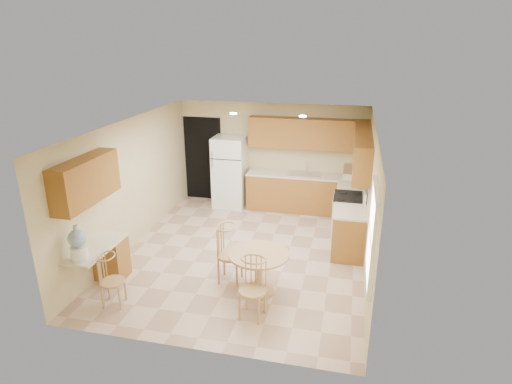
% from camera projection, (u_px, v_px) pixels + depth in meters
% --- Properties ---
extents(floor, '(5.50, 5.50, 0.00)m').
position_uv_depth(floor, '(244.00, 254.00, 8.25)').
color(floor, '#C7A990').
rests_on(floor, ground).
extents(ceiling, '(4.50, 5.50, 0.02)m').
position_uv_depth(ceiling, '(242.00, 125.00, 7.39)').
color(ceiling, white).
rests_on(ceiling, wall_back).
extents(wall_back, '(4.50, 0.02, 2.50)m').
position_uv_depth(wall_back, '(272.00, 155.00, 10.34)').
color(wall_back, beige).
rests_on(wall_back, floor).
extents(wall_front, '(4.50, 0.02, 2.50)m').
position_uv_depth(wall_front, '(188.00, 267.00, 5.30)').
color(wall_front, beige).
rests_on(wall_front, floor).
extents(wall_left, '(0.02, 5.50, 2.50)m').
position_uv_depth(wall_left, '(131.00, 184.00, 8.29)').
color(wall_left, beige).
rests_on(wall_left, floor).
extents(wall_right, '(0.02, 5.50, 2.50)m').
position_uv_depth(wall_right, '(370.00, 203.00, 7.35)').
color(wall_right, beige).
rests_on(wall_right, floor).
extents(doorway, '(0.90, 0.02, 2.10)m').
position_uv_depth(doorway, '(203.00, 159.00, 10.76)').
color(doorway, black).
rests_on(doorway, floor).
extents(base_cab_back, '(2.75, 0.60, 0.87)m').
position_uv_depth(base_cab_back, '(305.00, 193.00, 10.16)').
color(base_cab_back, '#9D6728').
rests_on(base_cab_back, floor).
extents(counter_back, '(2.75, 0.63, 0.04)m').
position_uv_depth(counter_back, '(306.00, 175.00, 10.00)').
color(counter_back, beige).
rests_on(counter_back, base_cab_back).
extents(base_cab_right_a, '(0.60, 0.59, 0.87)m').
position_uv_depth(base_cab_right_a, '(350.00, 206.00, 9.39)').
color(base_cab_right_a, '#9D6728').
rests_on(base_cab_right_a, floor).
extents(counter_right_a, '(0.63, 0.59, 0.04)m').
position_uv_depth(counter_right_a, '(352.00, 187.00, 9.23)').
color(counter_right_a, beige).
rests_on(counter_right_a, base_cab_right_a).
extents(base_cab_right_b, '(0.60, 0.80, 0.87)m').
position_uv_depth(base_cab_right_b, '(349.00, 234.00, 8.06)').
color(base_cab_right_b, '#9D6728').
rests_on(base_cab_right_b, floor).
extents(counter_right_b, '(0.63, 0.80, 0.04)m').
position_uv_depth(counter_right_b, '(351.00, 212.00, 7.90)').
color(counter_right_b, beige).
rests_on(counter_right_b, base_cab_right_b).
extents(upper_cab_back, '(2.75, 0.33, 0.70)m').
position_uv_depth(upper_cab_back, '(308.00, 134.00, 9.80)').
color(upper_cab_back, '#9D6728').
rests_on(upper_cab_back, wall_back).
extents(upper_cab_right, '(0.33, 2.42, 0.70)m').
position_uv_depth(upper_cab_right, '(362.00, 151.00, 8.29)').
color(upper_cab_right, '#9D6728').
rests_on(upper_cab_right, wall_right).
extents(upper_cab_left, '(0.33, 1.40, 0.70)m').
position_uv_depth(upper_cab_left, '(86.00, 181.00, 6.59)').
color(upper_cab_left, '#9D6728').
rests_on(upper_cab_left, wall_left).
extents(sink, '(0.78, 0.44, 0.01)m').
position_uv_depth(sink, '(305.00, 174.00, 10.00)').
color(sink, silver).
rests_on(sink, counter_back).
extents(range_hood, '(0.50, 0.76, 0.14)m').
position_uv_depth(range_hood, '(356.00, 173.00, 8.42)').
color(range_hood, silver).
rests_on(range_hood, upper_cab_right).
extents(desk_pedestal, '(0.48, 0.42, 0.72)m').
position_uv_depth(desk_pedestal, '(112.00, 258.00, 7.33)').
color(desk_pedestal, '#9D6728').
rests_on(desk_pedestal, floor).
extents(desk_top, '(0.50, 1.20, 0.04)m').
position_uv_depth(desk_top, '(96.00, 248.00, 6.85)').
color(desk_top, beige).
rests_on(desk_top, desk_pedestal).
extents(window, '(0.06, 1.12, 1.30)m').
position_uv_depth(window, '(373.00, 235.00, 5.57)').
color(window, white).
rests_on(window, wall_right).
extents(can_light_a, '(0.14, 0.14, 0.02)m').
position_uv_depth(can_light_a, '(233.00, 114.00, 8.60)').
color(can_light_a, white).
rests_on(can_light_a, ceiling).
extents(can_light_b, '(0.14, 0.14, 0.02)m').
position_uv_depth(can_light_b, '(303.00, 116.00, 8.31)').
color(can_light_b, white).
rests_on(can_light_b, ceiling).
extents(refrigerator, '(0.76, 0.74, 1.72)m').
position_uv_depth(refrigerator, '(230.00, 172.00, 10.35)').
color(refrigerator, white).
rests_on(refrigerator, floor).
extents(stove, '(0.65, 0.76, 1.09)m').
position_uv_depth(stove, '(349.00, 217.00, 8.76)').
color(stove, white).
rests_on(stove, floor).
extents(dining_table, '(0.96, 0.96, 0.71)m').
position_uv_depth(dining_table, '(259.00, 267.00, 6.84)').
color(dining_table, tan).
rests_on(dining_table, floor).
extents(chair_table_a, '(0.44, 0.57, 1.01)m').
position_uv_depth(chair_table_a, '(228.00, 251.00, 7.04)').
color(chair_table_a, tan).
rests_on(chair_table_a, floor).
extents(chair_table_b, '(0.42, 0.42, 0.94)m').
position_uv_depth(chair_table_b, '(251.00, 286.00, 6.11)').
color(chair_table_b, tan).
rests_on(chair_table_b, floor).
extents(chair_desk, '(0.37, 0.48, 0.84)m').
position_uv_depth(chair_desk, '(109.00, 278.00, 6.44)').
color(chair_desk, tan).
rests_on(chair_desk, floor).
extents(water_crock, '(0.27, 0.27, 0.56)m').
position_uv_depth(water_crock, '(78.00, 244.00, 6.37)').
color(water_crock, white).
rests_on(water_crock, desk_top).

